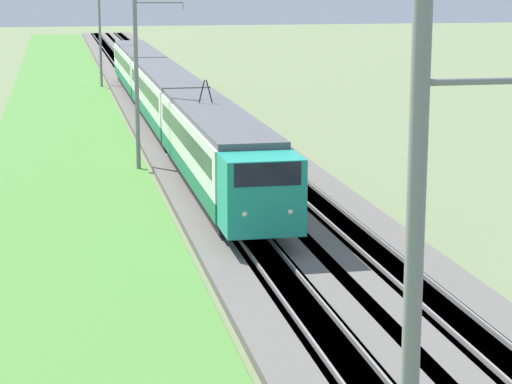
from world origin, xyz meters
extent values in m
cube|color=#605B56|center=(50.00, 0.00, 0.15)|extent=(240.00, 4.40, 0.30)
cube|color=#605B56|center=(50.00, -3.86, 0.15)|extent=(240.00, 4.40, 0.30)
cube|color=#4C4238|center=(50.00, 0.00, 0.15)|extent=(240.00, 1.57, 0.30)
cube|color=gray|center=(50.00, 0.53, 0.38)|extent=(240.00, 0.07, 0.15)
cube|color=gray|center=(50.00, -0.53, 0.38)|extent=(240.00, 0.07, 0.15)
cube|color=#4C4238|center=(50.00, -3.86, 0.15)|extent=(240.00, 1.57, 0.30)
cube|color=gray|center=(50.00, -3.33, 0.38)|extent=(240.00, 0.07, 0.15)
cube|color=gray|center=(50.00, -4.39, 0.38)|extent=(240.00, 0.07, 0.15)
cube|color=#4C8438|center=(50.00, 6.53, 0.06)|extent=(240.00, 8.14, 0.12)
cube|color=teal|center=(28.58, 0.00, 2.33)|extent=(2.25, 2.75, 2.65)
cube|color=black|center=(28.24, 0.00, 3.21)|extent=(1.62, 2.29, 0.80)
sphere|color=#F2EAC6|center=(27.51, 0.79, 1.89)|extent=(0.20, 0.20, 0.20)
sphere|color=#F2EAC6|center=(27.51, -0.79, 1.89)|extent=(0.20, 0.20, 0.20)
cube|color=#196B47|center=(38.74, 0.00, 1.37)|extent=(18.07, 2.86, 0.74)
cube|color=silver|center=(38.74, 0.00, 2.70)|extent=(18.07, 2.86, 1.91)
cube|color=black|center=(38.74, 0.00, 2.85)|extent=(16.63, 2.88, 0.80)
cube|color=#515156|center=(38.74, 0.00, 3.78)|extent=(18.07, 2.63, 0.25)
cube|color=black|center=(38.74, 0.00, 0.72)|extent=(17.17, 2.43, 0.55)
cylinder|color=black|center=(31.50, 0.53, 0.88)|extent=(0.86, 0.12, 0.86)
cylinder|color=black|center=(31.50, -0.53, 0.88)|extent=(0.86, 0.12, 0.86)
cube|color=#196B47|center=(58.54, 0.00, 1.37)|extent=(20.32, 2.86, 0.74)
cube|color=silver|center=(58.54, 0.00, 2.70)|extent=(20.32, 2.86, 1.91)
cube|color=black|center=(58.54, 0.00, 2.85)|extent=(18.70, 2.88, 0.80)
cube|color=#515156|center=(58.54, 0.00, 3.78)|extent=(20.32, 2.63, 0.25)
cube|color=black|center=(58.54, 0.00, 0.72)|extent=(19.31, 2.43, 0.55)
cube|color=#196B47|center=(79.46, 0.00, 1.37)|extent=(20.32, 2.86, 0.74)
cube|color=silver|center=(79.46, 0.00, 2.70)|extent=(20.32, 2.86, 1.91)
cube|color=black|center=(79.46, 0.00, 2.85)|extent=(18.70, 2.88, 0.80)
cube|color=#515156|center=(79.46, 0.00, 3.78)|extent=(20.32, 2.63, 0.25)
cube|color=black|center=(79.46, 0.00, 0.72)|extent=(19.31, 2.43, 0.55)
cylinder|color=black|center=(41.45, 0.17, 4.45)|extent=(0.06, 0.33, 1.08)
cylinder|color=black|center=(41.45, -0.17, 4.45)|extent=(0.06, 0.33, 1.08)
cube|color=black|center=(31.50, 0.00, 0.00)|extent=(0.10, 0.10, 0.00)
cylinder|color=slate|center=(45.61, 2.86, 4.66)|extent=(0.22, 0.22, 9.33)
cylinder|color=slate|center=(45.61, 1.66, 8.43)|extent=(0.08, 2.40, 0.08)
cylinder|color=#B2ADA8|center=(45.61, 0.46, 8.23)|extent=(0.10, 0.10, 0.30)
cylinder|color=slate|center=(85.28, 2.86, 4.61)|extent=(0.22, 0.22, 9.21)
camera|label=1|loc=(-4.44, 6.78, 9.66)|focal=70.00mm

